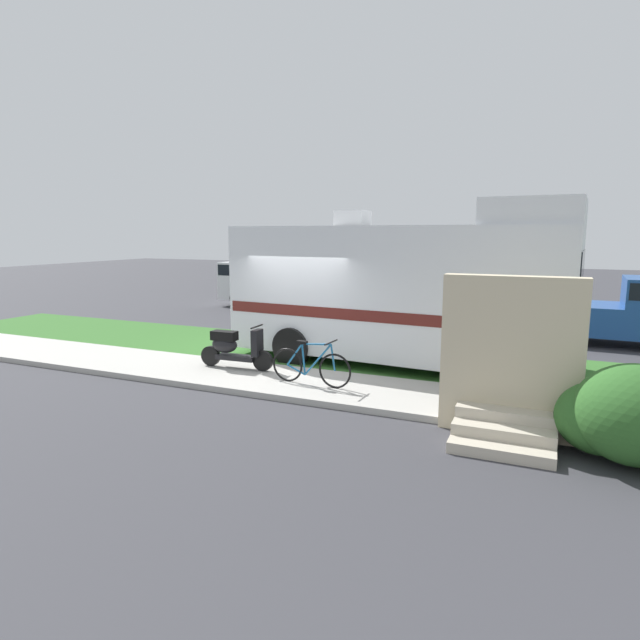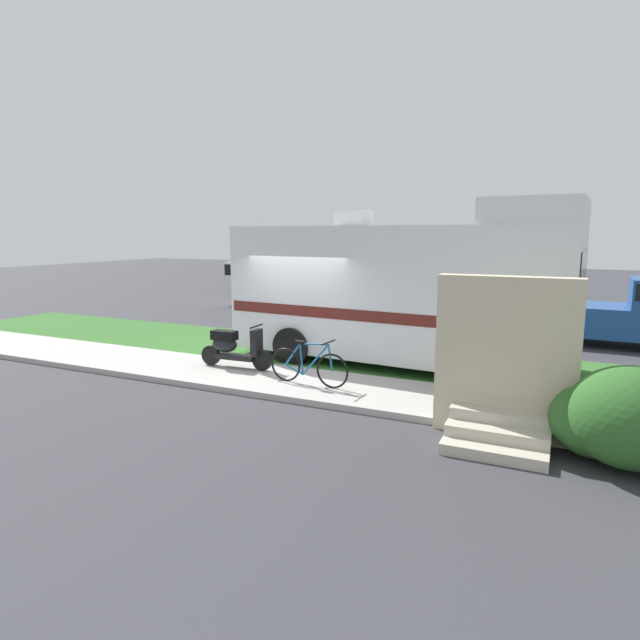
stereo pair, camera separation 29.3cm
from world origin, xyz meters
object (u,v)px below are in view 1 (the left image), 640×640
Objects in this scene: pickup_truck_far at (273,283)px; bottle_green at (571,400)px; pickup_truck_near at (635,310)px; scooter at (233,347)px; bicycle at (311,366)px; motorhome_rv at (401,290)px.

pickup_truck_far is 14.54m from bottle_green.
scooter is at bearing -140.82° from pickup_truck_near.
scooter is 2.12m from bicycle.
pickup_truck_near is at bearing 49.31° from bicycle.
pickup_truck_far is at bearing 122.06° from bicycle.
pickup_truck_near reaches higher than bottle_green.
pickup_truck_near is (5.20, 4.61, -0.76)m from motorhome_rv.
pickup_truck_near reaches higher than pickup_truck_far.
bicycle is 12.01m from pickup_truck_far.
bicycle is 0.31× the size of pickup_truck_near.
scooter is at bearing -178.92° from bottle_green.
scooter is 10.72m from pickup_truck_near.
motorhome_rv is at bearing -45.38° from pickup_truck_far.
scooter reaches higher than bicycle.
pickup_truck_far reaches higher than scooter.
bicycle is 4.62m from bottle_green.
pickup_truck_near is at bearing 39.18° from scooter.
bicycle is at bearing -13.40° from scooter.
pickup_truck_near is (8.31, 6.77, 0.41)m from scooter.
scooter is at bearing 166.60° from bicycle.
motorhome_rv reaches higher than bicycle.
bicycle is 9.59m from pickup_truck_near.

